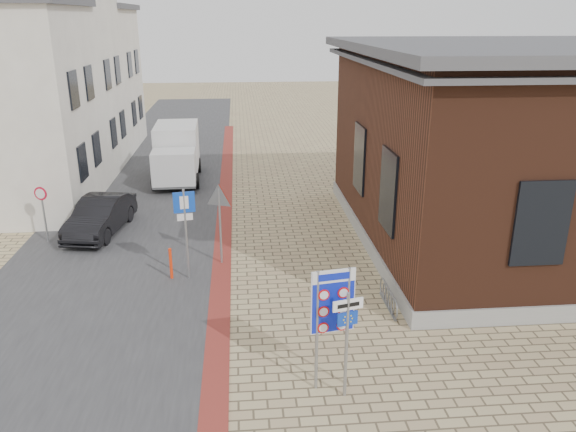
{
  "coord_description": "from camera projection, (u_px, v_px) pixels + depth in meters",
  "views": [
    {
      "loc": [
        -1.34,
        -11.3,
        7.56
      ],
      "look_at": [
        0.01,
        3.77,
        2.2
      ],
      "focal_mm": 35.0,
      "sensor_mm": 36.0,
      "label": 1
    }
  ],
  "objects": [
    {
      "name": "yield_sign",
      "position": [
        219.0,
        204.0,
        17.62
      ],
      "size": [
        0.89,
        0.41,
        2.63
      ],
      "rotation": [
        0.0,
        0.0,
        -0.38
      ],
      "color": "gray",
      "rests_on": "ground"
    },
    {
      "name": "parking_sign",
      "position": [
        185.0,
        218.0,
        16.56
      ],
      "size": [
        0.63,
        0.16,
        2.86
      ],
      "rotation": [
        0.0,
        0.0,
        0.19
      ],
      "color": "gray",
      "rests_on": "ground"
    },
    {
      "name": "essen_sign",
      "position": [
        347.0,
        329.0,
        11.37
      ],
      "size": [
        0.64,
        0.2,
        2.42
      ],
      "rotation": [
        0.0,
        0.0,
        0.25
      ],
      "color": "gray",
      "rests_on": "ground"
    },
    {
      "name": "ground",
      "position": [
        302.0,
        357.0,
        13.25
      ],
      "size": [
        120.0,
        120.0,
        0.0
      ],
      "primitive_type": "plane",
      "color": "tan",
      "rests_on": "ground"
    },
    {
      "name": "bike_rack",
      "position": [
        388.0,
        298.0,
        15.45
      ],
      "size": [
        0.08,
        1.8,
        0.6
      ],
      "color": "slate",
      "rests_on": "ground"
    },
    {
      "name": "townhouse_far",
      "position": [
        74.0,
        78.0,
        33.46
      ],
      "size": [
        7.4,
        6.4,
        8.3
      ],
      "color": "beige",
      "rests_on": "ground"
    },
    {
      "name": "sedan",
      "position": [
        100.0,
        216.0,
        20.67
      ],
      "size": [
        2.06,
        4.22,
        1.33
      ],
      "primitive_type": "imported",
      "rotation": [
        0.0,
        0.0,
        -0.16
      ],
      "color": "black",
      "rests_on": "ground"
    },
    {
      "name": "brick_building",
      "position": [
        538.0,
        142.0,
        19.41
      ],
      "size": [
        13.0,
        13.0,
        6.8
      ],
      "color": "gray",
      "rests_on": "ground"
    },
    {
      "name": "bollard",
      "position": [
        171.0,
        264.0,
        17.04
      ],
      "size": [
        0.11,
        0.11,
        1.0
      ],
      "primitive_type": "cylinder",
      "rotation": [
        0.0,
        0.0,
        -0.29
      ],
      "color": "#FF350D",
      "rests_on": "ground"
    },
    {
      "name": "border_sign",
      "position": [
        333.0,
        304.0,
        11.56
      ],
      "size": [
        0.94,
        0.2,
        2.77
      ],
      "rotation": [
        0.0,
        0.0,
        0.16
      ],
      "color": "gray",
      "rests_on": "ground"
    },
    {
      "name": "speed_sign",
      "position": [
        43.0,
        206.0,
        19.62
      ],
      "size": [
        0.47,
        0.16,
        2.04
      ],
      "rotation": [
        0.0,
        0.0,
        -0.28
      ],
      "color": "gray",
      "rests_on": "ground"
    },
    {
      "name": "road_strip",
      "position": [
        153.0,
        185.0,
        26.86
      ],
      "size": [
        7.0,
        60.0,
        0.02
      ],
      "primitive_type": "cube",
      "color": "#38383A",
      "rests_on": "ground"
    },
    {
      "name": "curb_strip",
      "position": [
        224.0,
        217.0,
        22.46
      ],
      "size": [
        0.6,
        40.0,
        0.02
      ],
      "primitive_type": "cube",
      "color": "maroon",
      "rests_on": "ground"
    },
    {
      "name": "box_truck",
      "position": [
        176.0,
        153.0,
        27.23
      ],
      "size": [
        2.27,
        5.07,
        2.62
      ],
      "rotation": [
        0.0,
        0.0,
        0.03
      ],
      "color": "slate",
      "rests_on": "ground"
    },
    {
      "name": "townhouse_mid",
      "position": [
        41.0,
        82.0,
        27.7
      ],
      "size": [
        7.4,
        6.4,
        9.1
      ],
      "color": "beige",
      "rests_on": "ground"
    }
  ]
}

